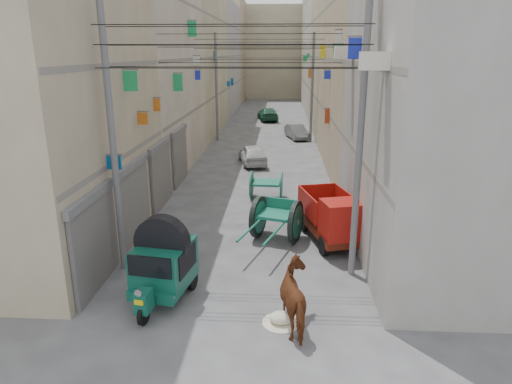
# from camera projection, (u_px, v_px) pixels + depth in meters

# --- Properties ---
(building_row_left) EXTENTS (8.00, 62.00, 14.00)m
(building_row_left) POSITION_uv_depth(u_px,v_px,m) (176.00, 54.00, 39.78)
(building_row_left) COLOR tan
(building_row_left) RESTS_ON ground
(building_row_right) EXTENTS (8.00, 62.00, 14.00)m
(building_row_right) POSITION_uv_depth(u_px,v_px,m) (360.00, 54.00, 38.93)
(building_row_right) COLOR #9C9792
(building_row_right) RESTS_ON ground
(end_cap_building) EXTENTS (22.00, 10.00, 13.00)m
(end_cap_building) POSITION_uv_depth(u_px,v_px,m) (274.00, 53.00, 69.76)
(end_cap_building) COLOR #B9B191
(end_cap_building) RESTS_ON ground
(shutters_left) EXTENTS (0.18, 14.40, 2.88)m
(shutters_left) POSITION_uv_depth(u_px,v_px,m) (150.00, 185.00, 18.36)
(shutters_left) COLOR #4C4D51
(shutters_left) RESTS_ON ground
(signboards) EXTENTS (8.22, 40.52, 5.67)m
(signboards) POSITION_uv_depth(u_px,v_px,m) (260.00, 105.00, 28.34)
(signboards) COLOR silver
(signboards) RESTS_ON ground
(ac_units) EXTENTS (0.70, 6.55, 3.35)m
(ac_units) POSITION_uv_depth(u_px,v_px,m) (360.00, 23.00, 13.62)
(ac_units) COLOR beige
(ac_units) RESTS_ON ground
(utility_poles) EXTENTS (7.40, 22.20, 8.00)m
(utility_poles) POSITION_uv_depth(u_px,v_px,m) (256.00, 104.00, 23.73)
(utility_poles) COLOR #5E5E61
(utility_poles) RESTS_ON ground
(overhead_cables) EXTENTS (7.40, 22.52, 1.12)m
(overhead_cables) POSITION_uv_depth(u_px,v_px,m) (253.00, 48.00, 20.44)
(overhead_cables) COLOR black
(overhead_cables) RESTS_ON ground
(auto_rickshaw) EXTENTS (1.79, 2.71, 1.85)m
(auto_rickshaw) POSITION_uv_depth(u_px,v_px,m) (163.00, 262.00, 12.51)
(auto_rickshaw) COLOR black
(auto_rickshaw) RESTS_ON ground
(tonga_cart) EXTENTS (2.27, 3.65, 1.55)m
(tonga_cart) POSITION_uv_depth(u_px,v_px,m) (277.00, 219.00, 16.60)
(tonga_cart) COLOR black
(tonga_cart) RESTS_ON ground
(mini_truck) EXTENTS (2.30, 3.64, 1.89)m
(mini_truck) POSITION_uv_depth(u_px,v_px,m) (335.00, 221.00, 16.04)
(mini_truck) COLOR black
(mini_truck) RESTS_ON ground
(second_cart) EXTENTS (1.55, 1.39, 1.30)m
(second_cart) POSITION_uv_depth(u_px,v_px,m) (266.00, 184.00, 21.30)
(second_cart) COLOR #16634D
(second_cart) RESTS_ON ground
(feed_sack) EXTENTS (0.60, 0.48, 0.30)m
(feed_sack) POSITION_uv_depth(u_px,v_px,m) (281.00, 318.00, 11.58)
(feed_sack) COLOR beige
(feed_sack) RESTS_ON ground
(horse) EXTENTS (1.32, 2.07, 1.62)m
(horse) POSITION_uv_depth(u_px,v_px,m) (299.00, 298.00, 11.21)
(horse) COLOR brown
(horse) RESTS_ON ground
(distant_car_white) EXTENTS (2.19, 3.84, 1.23)m
(distant_car_white) POSITION_uv_depth(u_px,v_px,m) (253.00, 154.00, 27.92)
(distant_car_white) COLOR #BCBCBC
(distant_car_white) RESTS_ON ground
(distant_car_grey) EXTENTS (1.98, 3.52, 1.10)m
(distant_car_grey) POSITION_uv_depth(u_px,v_px,m) (296.00, 132.00, 36.20)
(distant_car_grey) COLOR #505553
(distant_car_grey) RESTS_ON ground
(distant_car_green) EXTENTS (2.42, 4.56, 1.26)m
(distant_car_green) POSITION_uv_depth(u_px,v_px,m) (268.00, 114.00, 45.83)
(distant_car_green) COLOR #1A4B32
(distant_car_green) RESTS_ON ground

